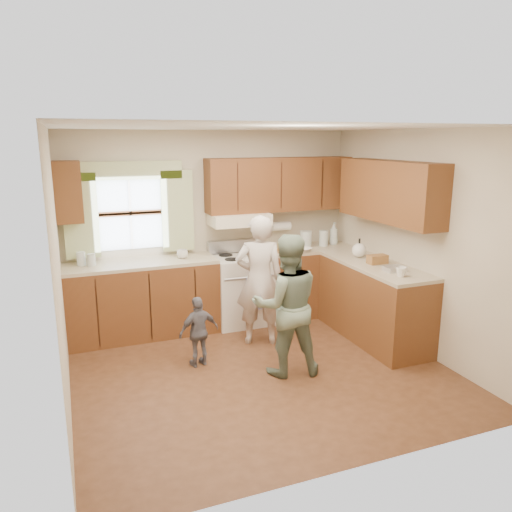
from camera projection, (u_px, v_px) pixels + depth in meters
name	position (u px, v px, depth m)	size (l,w,h in m)	color
room	(261.00, 256.00, 5.00)	(3.80, 3.80, 3.80)	#4A2A17
kitchen_fixtures	(275.00, 265.00, 6.29)	(3.80, 2.25, 2.15)	#49240F
stove	(242.00, 288.00, 6.59)	(0.76, 0.67, 1.07)	silver
woman_left	(259.00, 280.00, 5.85)	(0.56, 0.37, 1.55)	beige
woman_right	(287.00, 305.00, 5.09)	(0.72, 0.56, 1.48)	#274734
child	(199.00, 332.00, 5.33)	(0.45, 0.19, 0.77)	slate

